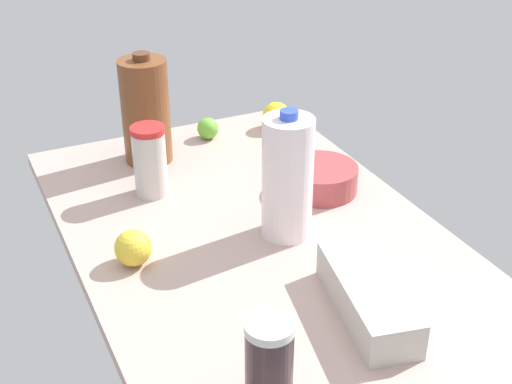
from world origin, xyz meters
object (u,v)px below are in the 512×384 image
Objects in this scene: lime_far_back at (208,128)px; lemon_beside_bowl at (276,116)px; mixing_bowl at (320,178)px; shaker_bottle at (269,366)px; tumbler_cup at (150,161)px; egg_carton at (368,297)px; milk_jug at (287,178)px; chocolate_milk_jug at (146,111)px; lemon_near_front at (133,248)px.

lime_far_back is 0.76× the size of lemon_beside_bowl.
shaker_bottle is at bearing 143.76° from mixing_bowl.
tumbler_cup is at bearing 66.81° from mixing_bowl.
egg_carton is 3.67× the size of lemon_beside_bowl.
egg_carton is (-30.32, -0.68, -9.84)cm from milk_jug.
milk_jug is 1.00× the size of chocolate_milk_jug.
lemon_beside_bowl is (36.64, -6.77, 0.67)cm from mixing_bowl.
tumbler_cup is 29.42cm from lemon_near_front.
mixing_bowl is 40.86cm from lime_far_back.
shaker_bottle is at bearing 173.83° from chocolate_milk_jug.
milk_jug and chocolate_milk_jug have the same top height.
tumbler_cup reaches higher than egg_carton.
chocolate_milk_jug is at bearing -6.17° from shaker_bottle.
shaker_bottle reaches higher than lemon_near_front.
lemon_beside_bowl is (80.30, -22.05, 0.26)cm from egg_carton.
milk_jug is at bearing 129.91° from mixing_bowl.
egg_carton is (-59.32, -21.26, -5.00)cm from tumbler_cup.
shaker_bottle is (-12.70, 26.04, 4.63)cm from egg_carton.
milk_jug is at bearing 176.80° from lime_far_back.
tumbler_cup reaches higher than lemon_near_front.
mixing_bowl reaches higher than lime_far_back.
mixing_bowl is at bearing -77.70° from lemon_near_front.
milk_jug reaches higher than mixing_bowl.
shaker_bottle reaches higher than lemon_beside_bowl.
milk_jug is 50.21cm from shaker_bottle.
lemon_near_front is (2.70, 32.86, -9.68)cm from milk_jug.
chocolate_milk_jug reaches higher than shaker_bottle.
mixing_bowl is (43.67, -15.28, -0.40)cm from egg_carton.
shaker_bottle is 0.93× the size of mixing_bowl.
lime_far_back is 19.94cm from lemon_beside_bowl.
shaker_bottle reaches higher than lime_far_back.
tumbler_cup is at bearing 31.43° from egg_carton.
mixing_bowl is (56.37, -41.32, -5.04)cm from shaker_bottle.
milk_jug reaches higher than lime_far_back.
shaker_bottle is 90.19cm from chocolate_milk_jug.
shaker_bottle is 2.79× the size of lime_far_back.
milk_jug reaches higher than egg_carton.
chocolate_milk_jug is at bearing 43.66° from mixing_bowl.
chocolate_milk_jug is at bearing -15.67° from tumbler_cup.
lemon_near_front reaches higher than egg_carton.
shaker_bottle is at bearing 163.44° from lime_far_back.
lime_far_back is at bearing 10.15° from egg_carton.
lime_far_back is (38.73, 13.04, -0.24)cm from mixing_bowl.
mixing_bowl is (13.35, -15.96, -10.24)cm from milk_jug.
tumbler_cup is at bearing 164.33° from chocolate_milk_jug.
lemon_beside_bowl is (-2.09, -19.81, 0.91)cm from lime_far_back.
shaker_bottle is 99.35cm from lime_far_back.
shaker_bottle is at bearing 152.66° from lemon_beside_bowl.
milk_jug is 1.66× the size of tumbler_cup.
chocolate_milk_jug is at bearing 106.70° from lime_far_back.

